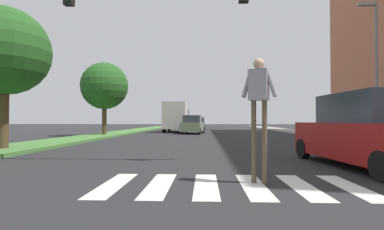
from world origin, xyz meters
The scene contains 14 objects.
ground_plane centered at (0.00, 30.00, 0.00)m, with size 140.00×140.00×0.00m, color #262628.
crosswalk centered at (0.00, 8.49, 0.00)m, with size 4.95×2.20×0.01m.
median_strip centered at (-8.49, 28.00, 0.07)m, with size 2.80×64.00×0.15m, color #477A38.
tree_mid centered at (-8.48, 14.09, 4.01)m, with size 3.50×3.50×5.63m.
tree_far centered at (-8.50, 25.70, 4.00)m, with size 3.74×3.74×5.74m.
sidewalk_right centered at (9.30, 28.00, 0.07)m, with size 3.00×64.00×0.15m, color #9E9991.
traffic_light_gantry centered at (-4.54, 11.35, 4.39)m, with size 9.57×0.30×6.00m.
street_lamp_right centered at (8.70, 18.83, 4.59)m, with size 1.02×0.24×7.50m.
pedestrian_performer centered at (0.60, 8.72, 1.66)m, with size 0.70×0.44×2.49m.
suv_crossing centered at (3.82, 10.80, 0.93)m, with size 2.36×4.76×1.97m.
sedan_midblock centered at (-1.57, 30.09, 0.80)m, with size 2.20×4.20×1.73m.
sedan_distant centered at (-1.29, 44.37, 0.78)m, with size 1.82×4.04×1.68m.
sedan_far_horizon centered at (-3.48, 56.36, 0.76)m, with size 1.91×4.30×1.64m.
truck_box_delivery centered at (-3.51, 33.89, 1.63)m, with size 2.40×6.20×3.10m.
Camera 1 is at (-0.48, 2.94, 1.25)m, focal length 27.00 mm.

